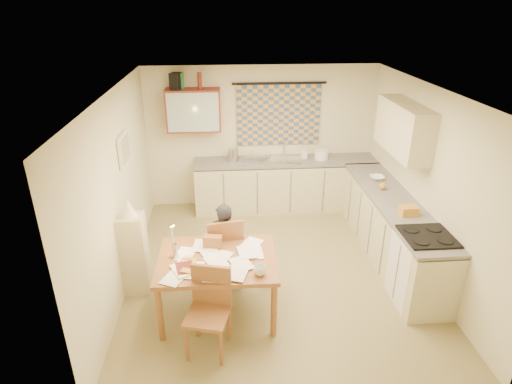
{
  "coord_description": "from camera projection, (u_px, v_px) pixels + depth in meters",
  "views": [
    {
      "loc": [
        -0.67,
        -5.03,
        3.47
      ],
      "look_at": [
        -0.25,
        0.2,
        1.11
      ],
      "focal_mm": 30.0,
      "sensor_mm": 36.0,
      "label": 1
    }
  ],
  "objects": [
    {
      "name": "bowl",
      "position": [
        377.0,
        178.0,
        6.66
      ],
      "size": [
        0.23,
        0.23,
        0.05
      ],
      "primitive_type": "imported",
      "rotation": [
        0.0,
        0.0,
        -0.02
      ],
      "color": "white",
      "rests_on": "counter_right"
    },
    {
      "name": "wall_right",
      "position": [
        427.0,
        183.0,
        5.68
      ],
      "size": [
        0.02,
        4.5,
        2.5
      ],
      "primitive_type": "cube",
      "color": "beige",
      "rests_on": "floor"
    },
    {
      "name": "shelf_stand",
      "position": [
        134.0,
        254.0,
        5.41
      ],
      "size": [
        0.32,
        0.3,
        1.08
      ],
      "primitive_type": "cube",
      "color": "#BDB284",
      "rests_on": "floor"
    },
    {
      "name": "book",
      "position": [
        181.0,
        265.0,
        4.8
      ],
      "size": [
        0.2,
        0.26,
        0.02
      ],
      "primitive_type": "imported",
      "rotation": [
        0.0,
        0.0,
        0.05
      ],
      "color": "#C3832A",
      "rests_on": "dining_table"
    },
    {
      "name": "wall_front",
      "position": [
        311.0,
        299.0,
        3.48
      ],
      "size": [
        4.0,
        0.02,
        2.5
      ],
      "primitive_type": "cube",
      "color": "beige",
      "rests_on": "floor"
    },
    {
      "name": "sink",
      "position": [
        285.0,
        162.0,
        7.49
      ],
      "size": [
        0.64,
        0.57,
        0.1
      ],
      "primitive_type": "cube",
      "rotation": [
        0.0,
        0.0,
        -0.24
      ],
      "color": "silver",
      "rests_on": "counter_back"
    },
    {
      "name": "candle_flame",
      "position": [
        174.0,
        226.0,
        4.79
      ],
      "size": [
        0.02,
        0.02,
        0.02
      ],
      "primitive_type": "sphere",
      "color": "#FFCC66",
      "rests_on": "dining_table"
    },
    {
      "name": "chair_near",
      "position": [
        209.0,
        327.0,
        4.55
      ],
      "size": [
        0.53,
        0.53,
        0.95
      ],
      "rotation": [
        0.0,
        0.0,
        -0.26
      ],
      "color": "brown",
      "rests_on": "floor"
    },
    {
      "name": "tap",
      "position": [
        284.0,
        149.0,
        7.58
      ],
      "size": [
        0.04,
        0.04,
        0.28
      ],
      "primitive_type": "cylinder",
      "rotation": [
        0.0,
        0.0,
        0.37
      ],
      "color": "silver",
      "rests_on": "counter_back"
    },
    {
      "name": "wall_left",
      "position": [
        119.0,
        193.0,
        5.39
      ],
      "size": [
        0.02,
        4.5,
        2.5
      ],
      "primitive_type": "cube",
      "color": "beige",
      "rests_on": "floor"
    },
    {
      "name": "magazine",
      "position": [
        176.0,
        270.0,
        4.7
      ],
      "size": [
        0.3,
        0.34,
        0.02
      ],
      "primitive_type": "imported",
      "rotation": [
        0.0,
        0.0,
        0.21
      ],
      "color": "maroon",
      "rests_on": "dining_table"
    },
    {
      "name": "wall_cabinet_glass",
      "position": [
        193.0,
        113.0,
        6.96
      ],
      "size": [
        0.84,
        0.02,
        0.64
      ],
      "primitive_type": "cube",
      "color": "#99B2A5",
      "rests_on": "wall_back"
    },
    {
      "name": "counter_back",
      "position": [
        288.0,
        184.0,
        7.67
      ],
      "size": [
        3.3,
        0.62,
        0.92
      ],
      "color": "#BDB284",
      "rests_on": "floor"
    },
    {
      "name": "wall_cabinet",
      "position": [
        194.0,
        110.0,
        7.12
      ],
      "size": [
        0.9,
        0.34,
        0.7
      ],
      "primitive_type": "cube",
      "color": "maroon",
      "rests_on": "wall_back"
    },
    {
      "name": "floor",
      "position": [
        275.0,
        269.0,
        6.05
      ],
      "size": [
        4.0,
        4.5,
        0.02
      ],
      "primitive_type": "cube",
      "color": "olive",
      "rests_on": "ground"
    },
    {
      "name": "bottle_brown",
      "position": [
        200.0,
        81.0,
        6.93
      ],
      "size": [
        0.07,
        0.07,
        0.26
      ],
      "primitive_type": "cylinder",
      "rotation": [
        0.0,
        0.0,
        0.06
      ],
      "color": "maroon",
      "rests_on": "wall_cabinet"
    },
    {
      "name": "curtain_rod",
      "position": [
        279.0,
        83.0,
        7.17
      ],
      "size": [
        1.6,
        0.04,
        0.04
      ],
      "primitive_type": "cylinder",
      "rotation": [
        0.0,
        1.57,
        0.0
      ],
      "color": "black",
      "rests_on": "wall_back"
    },
    {
      "name": "soap_bottle",
      "position": [
        304.0,
        153.0,
        7.5
      ],
      "size": [
        0.14,
        0.14,
        0.19
      ],
      "primitive_type": "imported",
      "rotation": [
        0.0,
        0.0,
        0.29
      ],
      "color": "white",
      "rests_on": "counter_back"
    },
    {
      "name": "wall_back",
      "position": [
        261.0,
        137.0,
        7.59
      ],
      "size": [
        4.0,
        0.02,
        2.5
      ],
      "primitive_type": "cube",
      "color": "beige",
      "rests_on": "floor"
    },
    {
      "name": "mug",
      "position": [
        260.0,
        270.0,
        4.62
      ],
      "size": [
        0.15,
        0.15,
        0.11
      ],
      "primitive_type": "imported",
      "rotation": [
        0.0,
        0.0,
        -0.05
      ],
      "color": "white",
      "rests_on": "dining_table"
    },
    {
      "name": "window_blind",
      "position": [
        279.0,
        115.0,
        7.41
      ],
      "size": [
        1.45,
        0.03,
        1.05
      ],
      "primitive_type": "cube",
      "color": "#30517B",
      "rests_on": "wall_back"
    },
    {
      "name": "stove",
      "position": [
        422.0,
        269.0,
        5.23
      ],
      "size": [
        0.61,
        0.61,
        0.94
      ],
      "color": "white",
      "rests_on": "floor"
    },
    {
      "name": "candle_holder",
      "position": [
        175.0,
        251.0,
        4.91
      ],
      "size": [
        0.07,
        0.07,
        0.18
      ],
      "primitive_type": "cylinder",
      "rotation": [
        0.0,
        0.0,
        0.15
      ],
      "color": "silver",
      "rests_on": "dining_table"
    },
    {
      "name": "letter_rack",
      "position": [
        213.0,
        242.0,
        5.11
      ],
      "size": [
        0.23,
        0.13,
        0.16
      ],
      "primitive_type": "cube",
      "rotation": [
        0.0,
        0.0,
        -0.17
      ],
      "color": "brown",
      "rests_on": "dining_table"
    },
    {
      "name": "chair_far",
      "position": [
        224.0,
        262.0,
        5.65
      ],
      "size": [
        0.52,
        0.52,
        1.0
      ],
      "rotation": [
        0.0,
        0.0,
        3.3
      ],
      "color": "brown",
      "rests_on": "floor"
    },
    {
      "name": "framed_print",
      "position": [
        124.0,
        149.0,
        5.57
      ],
      "size": [
        0.04,
        0.5,
        0.4
      ],
      "primitive_type": "cube",
      "color": "#EEE2C6",
      "rests_on": "wall_left"
    },
    {
      "name": "bottle_green",
      "position": [
        182.0,
        81.0,
        6.91
      ],
      "size": [
        0.07,
        0.07,
        0.26
      ],
      "primitive_type": "cylinder",
      "rotation": [
        0.0,
        0.0,
        0.03
      ],
      "color": "#195926",
      "rests_on": "wall_cabinet"
    },
    {
      "name": "orange_box",
      "position": [
        187.0,
        272.0,
        4.66
      ],
      "size": [
        0.14,
        0.12,
        0.04
      ],
      "primitive_type": "cube",
      "rotation": [
        0.0,
        0.0,
        -0.37
      ],
      "color": "#C3832A",
      "rests_on": "dining_table"
    },
    {
      "name": "person",
      "position": [
        225.0,
        245.0,
        5.52
      ],
      "size": [
        0.51,
        0.41,
        1.18
      ],
      "primitive_type": "imported",
      "rotation": [
        0.0,
        0.0,
        3.0
      ],
      "color": "black",
      "rests_on": "floor"
    },
    {
      "name": "kettle",
      "position": [
        233.0,
        155.0,
        7.36
      ],
      "size": [
        0.2,
        0.2,
        0.24
      ],
      "primitive_type": "cylinder",
      "rotation": [
        0.0,
        0.0,
        -0.12
      ],
      "color": "silver",
      "rests_on": "counter_back"
    },
    {
      "name": "lampshade",
      "position": [
        128.0,
        208.0,
        5.14
      ],
      "size": [
        0.2,
        0.2,
        0.22
      ],
      "primitive_type": "cone",
      "color": "#EEE2C6",
      "rests_on": "shelf_stand"
    },
    {
      "name": "papers",
      "position": [
        213.0,
        261.0,
        4.86
      ],
      "size": [
        1.2,
        0.99,
        0.03
      ],
      "rotation": [
        0.0,
        0.0,
        -0.02
      ],
      "color": "white",
      "rests_on": "dining_table"
    },
    {
      "name": "orange_bag",
      "position": [
        409.0,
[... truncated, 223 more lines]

